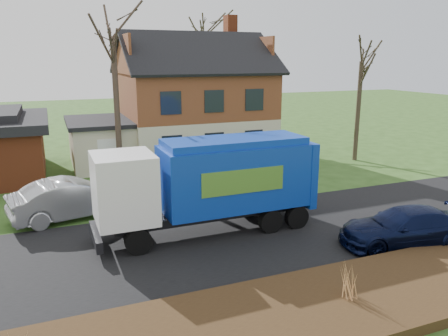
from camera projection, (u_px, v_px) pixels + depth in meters
name	position (u px, v px, depth m)	size (l,w,h in m)	color
ground	(261.00, 234.00, 16.49)	(120.00, 120.00, 0.00)	#2B4918
road	(261.00, 234.00, 16.49)	(80.00, 7.00, 0.02)	black
mulch_verge	(349.00, 301.00, 11.68)	(80.00, 3.50, 0.30)	black
main_house	(187.00, 96.00, 28.55)	(12.95, 8.95, 9.26)	beige
garbage_truck	(213.00, 180.00, 16.24)	(8.35, 2.30, 3.57)	black
silver_sedan	(73.00, 198.00, 18.03)	(1.74, 4.99, 1.64)	#AAADB1
navy_wagon	(405.00, 227.00, 15.36)	(1.88, 4.63, 1.34)	black
tree_front_west	(111.00, 15.00, 22.19)	(3.50, 3.50, 10.41)	#413127
tree_front_east	(363.00, 44.00, 26.68)	(3.22, 3.22, 8.93)	#3C3224
tree_back	(204.00, 19.00, 35.36)	(3.59, 3.59, 11.37)	#3D3525
grass_clump_mid	(348.00, 279.00, 11.49)	(0.37, 0.30, 1.03)	tan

